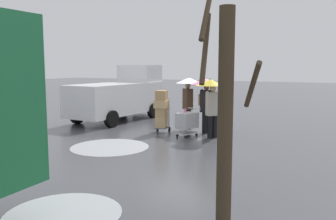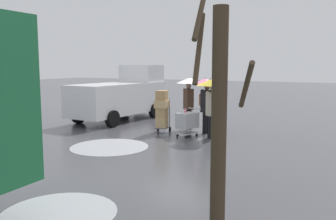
{
  "view_description": "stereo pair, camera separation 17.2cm",
  "coord_description": "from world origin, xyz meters",
  "px_view_note": "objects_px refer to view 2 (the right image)",
  "views": [
    {
      "loc": [
        -5.88,
        12.38,
        2.62
      ],
      "look_at": [
        -0.21,
        1.36,
        1.05
      ],
      "focal_mm": 38.27,
      "sensor_mm": 36.0,
      "label": 1
    },
    {
      "loc": [
        -6.03,
        12.3,
        2.62
      ],
      "look_at": [
        -0.21,
        1.36,
        1.05
      ],
      "focal_mm": 38.27,
      "sensor_mm": 36.0,
      "label": 2
    }
  ],
  "objects_px": {
    "pedestrian_pink_side": "(189,91)",
    "pedestrian_black_side": "(212,94)",
    "cargo_van_parked_right": "(122,95)",
    "hand_dolly_boxes": "(162,110)",
    "shopping_cart_vendor": "(187,121)",
    "pedestrian_white_side": "(206,93)",
    "bare_tree_near": "(218,116)"
  },
  "relations": [
    {
      "from": "cargo_van_parked_right",
      "to": "hand_dolly_boxes",
      "type": "height_order",
      "value": "cargo_van_parked_right"
    },
    {
      "from": "pedestrian_black_side",
      "to": "bare_tree_near",
      "type": "distance_m",
      "value": 7.26
    },
    {
      "from": "hand_dolly_boxes",
      "to": "shopping_cart_vendor",
      "type": "bearing_deg",
      "value": 170.42
    },
    {
      "from": "hand_dolly_boxes",
      "to": "pedestrian_pink_side",
      "type": "height_order",
      "value": "pedestrian_pink_side"
    },
    {
      "from": "shopping_cart_vendor",
      "to": "pedestrian_white_side",
      "type": "height_order",
      "value": "pedestrian_white_side"
    },
    {
      "from": "pedestrian_white_side",
      "to": "bare_tree_near",
      "type": "xyz_separation_m",
      "value": [
        -3.24,
        7.52,
        0.28
      ]
    },
    {
      "from": "pedestrian_pink_side",
      "to": "pedestrian_white_side",
      "type": "distance_m",
      "value": 1.0
    },
    {
      "from": "hand_dolly_boxes",
      "to": "pedestrian_white_side",
      "type": "distance_m",
      "value": 1.81
    },
    {
      "from": "shopping_cart_vendor",
      "to": "bare_tree_near",
      "type": "xyz_separation_m",
      "value": [
        -3.58,
        6.59,
        1.28
      ]
    },
    {
      "from": "hand_dolly_boxes",
      "to": "cargo_van_parked_right",
      "type": "bearing_deg",
      "value": -31.64
    },
    {
      "from": "pedestrian_white_side",
      "to": "shopping_cart_vendor",
      "type": "bearing_deg",
      "value": 69.57
    },
    {
      "from": "shopping_cart_vendor",
      "to": "pedestrian_black_side",
      "type": "xyz_separation_m",
      "value": [
        -0.88,
        -0.14,
        1.02
      ]
    },
    {
      "from": "bare_tree_near",
      "to": "hand_dolly_boxes",
      "type": "bearing_deg",
      "value": -55.05
    },
    {
      "from": "shopping_cart_vendor",
      "to": "pedestrian_white_side",
      "type": "distance_m",
      "value": 1.4
    },
    {
      "from": "cargo_van_parked_right",
      "to": "shopping_cart_vendor",
      "type": "relative_size",
      "value": 5.21
    },
    {
      "from": "hand_dolly_boxes",
      "to": "bare_tree_near",
      "type": "distance_m",
      "value": 8.34
    },
    {
      "from": "cargo_van_parked_right",
      "to": "hand_dolly_boxes",
      "type": "xyz_separation_m",
      "value": [
        -3.34,
        2.06,
        -0.29
      ]
    },
    {
      "from": "pedestrian_pink_side",
      "to": "bare_tree_near",
      "type": "xyz_separation_m",
      "value": [
        -4.14,
        7.95,
        0.26
      ]
    },
    {
      "from": "cargo_van_parked_right",
      "to": "hand_dolly_boxes",
      "type": "bearing_deg",
      "value": 148.36
    },
    {
      "from": "hand_dolly_boxes",
      "to": "pedestrian_white_side",
      "type": "height_order",
      "value": "pedestrian_white_side"
    },
    {
      "from": "pedestrian_black_side",
      "to": "pedestrian_white_side",
      "type": "distance_m",
      "value": 0.95
    },
    {
      "from": "hand_dolly_boxes",
      "to": "pedestrian_black_side",
      "type": "relative_size",
      "value": 0.77
    },
    {
      "from": "pedestrian_black_side",
      "to": "shopping_cart_vendor",
      "type": "bearing_deg",
      "value": 8.99
    },
    {
      "from": "shopping_cart_vendor",
      "to": "pedestrian_pink_side",
      "type": "height_order",
      "value": "pedestrian_pink_side"
    },
    {
      "from": "pedestrian_pink_side",
      "to": "pedestrian_black_side",
      "type": "distance_m",
      "value": 1.88
    },
    {
      "from": "pedestrian_pink_side",
      "to": "pedestrian_black_side",
      "type": "relative_size",
      "value": 1.0
    },
    {
      "from": "pedestrian_pink_side",
      "to": "bare_tree_near",
      "type": "height_order",
      "value": "bare_tree_near"
    },
    {
      "from": "pedestrian_pink_side",
      "to": "pedestrian_black_side",
      "type": "height_order",
      "value": "same"
    },
    {
      "from": "cargo_van_parked_right",
      "to": "pedestrian_white_side",
      "type": "bearing_deg",
      "value": 164.66
    },
    {
      "from": "hand_dolly_boxes",
      "to": "pedestrian_pink_side",
      "type": "distance_m",
      "value": 1.48
    },
    {
      "from": "cargo_van_parked_right",
      "to": "pedestrian_black_side",
      "type": "bearing_deg",
      "value": 158.56
    },
    {
      "from": "shopping_cart_vendor",
      "to": "pedestrian_black_side",
      "type": "bearing_deg",
      "value": -171.01
    }
  ]
}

